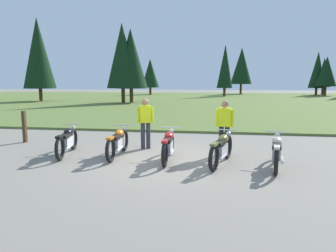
{
  "coord_description": "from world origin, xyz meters",
  "views": [
    {
      "loc": [
        1.31,
        -8.28,
        2.24
      ],
      "look_at": [
        0.0,
        0.6,
        0.9
      ],
      "focal_mm": 32.28,
      "sensor_mm": 36.0,
      "label": 1
    }
  ],
  "objects_px": {
    "motorcycle_olive": "(222,148)",
    "rider_in_hivis_vest": "(145,121)",
    "motorcycle_red": "(168,145)",
    "rider_checking_bike": "(224,124)",
    "motorcycle_orange": "(118,142)",
    "motorcycle_cream": "(277,151)",
    "motorcycle_black": "(67,141)",
    "trail_marker_post": "(24,127)"
  },
  "relations": [
    {
      "from": "motorcycle_olive",
      "to": "rider_in_hivis_vest",
      "type": "height_order",
      "value": "rider_in_hivis_vest"
    },
    {
      "from": "motorcycle_red",
      "to": "rider_checking_bike",
      "type": "distance_m",
      "value": 1.89
    },
    {
      "from": "motorcycle_orange",
      "to": "rider_checking_bike",
      "type": "relative_size",
      "value": 1.26
    },
    {
      "from": "motorcycle_cream",
      "to": "rider_in_hivis_vest",
      "type": "xyz_separation_m",
      "value": [
        -3.85,
        1.7,
        0.51
      ]
    },
    {
      "from": "rider_in_hivis_vest",
      "to": "motorcycle_red",
      "type": "bearing_deg",
      "value": -54.81
    },
    {
      "from": "motorcycle_black",
      "to": "motorcycle_cream",
      "type": "height_order",
      "value": "same"
    },
    {
      "from": "motorcycle_olive",
      "to": "rider_checking_bike",
      "type": "bearing_deg",
      "value": 84.65
    },
    {
      "from": "motorcycle_black",
      "to": "motorcycle_orange",
      "type": "distance_m",
      "value": 1.6
    },
    {
      "from": "motorcycle_red",
      "to": "motorcycle_cream",
      "type": "height_order",
      "value": "same"
    },
    {
      "from": "motorcycle_cream",
      "to": "rider_checking_bike",
      "type": "xyz_separation_m",
      "value": [
        -1.3,
        1.21,
        0.51
      ]
    },
    {
      "from": "motorcycle_red",
      "to": "trail_marker_post",
      "type": "xyz_separation_m",
      "value": [
        -5.61,
        1.78,
        0.14
      ]
    },
    {
      "from": "motorcycle_olive",
      "to": "motorcycle_cream",
      "type": "height_order",
      "value": "same"
    },
    {
      "from": "motorcycle_red",
      "to": "motorcycle_cream",
      "type": "relative_size",
      "value": 1.01
    },
    {
      "from": "rider_in_hivis_vest",
      "to": "trail_marker_post",
      "type": "xyz_separation_m",
      "value": [
        -4.65,
        0.41,
        -0.37
      ]
    },
    {
      "from": "motorcycle_orange",
      "to": "rider_checking_bike",
      "type": "xyz_separation_m",
      "value": [
        3.14,
        0.65,
        0.51
      ]
    },
    {
      "from": "motorcycle_olive",
      "to": "trail_marker_post",
      "type": "height_order",
      "value": "trail_marker_post"
    },
    {
      "from": "motorcycle_black",
      "to": "motorcycle_orange",
      "type": "bearing_deg",
      "value": 0.67
    },
    {
      "from": "rider_checking_bike",
      "to": "motorcycle_cream",
      "type": "bearing_deg",
      "value": -43.0
    },
    {
      "from": "motorcycle_cream",
      "to": "rider_checking_bike",
      "type": "height_order",
      "value": "rider_checking_bike"
    },
    {
      "from": "rider_checking_bike",
      "to": "rider_in_hivis_vest",
      "type": "height_order",
      "value": "same"
    },
    {
      "from": "rider_in_hivis_vest",
      "to": "trail_marker_post",
      "type": "distance_m",
      "value": 4.68
    },
    {
      "from": "motorcycle_black",
      "to": "motorcycle_red",
      "type": "relative_size",
      "value": 0.99
    },
    {
      "from": "motorcycle_orange",
      "to": "trail_marker_post",
      "type": "bearing_deg",
      "value": 159.07
    },
    {
      "from": "motorcycle_cream",
      "to": "rider_checking_bike",
      "type": "relative_size",
      "value": 1.24
    },
    {
      "from": "motorcycle_orange",
      "to": "motorcycle_black",
      "type": "bearing_deg",
      "value": -179.33
    },
    {
      "from": "trail_marker_post",
      "to": "rider_in_hivis_vest",
      "type": "bearing_deg",
      "value": -5.03
    },
    {
      "from": "motorcycle_red",
      "to": "rider_in_hivis_vest",
      "type": "relative_size",
      "value": 1.26
    },
    {
      "from": "motorcycle_orange",
      "to": "motorcycle_olive",
      "type": "distance_m",
      "value": 3.07
    },
    {
      "from": "motorcycle_black",
      "to": "motorcycle_red",
      "type": "xyz_separation_m",
      "value": [
        3.16,
        -0.21,
        0.0
      ]
    },
    {
      "from": "motorcycle_red",
      "to": "trail_marker_post",
      "type": "height_order",
      "value": "trail_marker_post"
    },
    {
      "from": "motorcycle_orange",
      "to": "rider_checking_bike",
      "type": "height_order",
      "value": "rider_checking_bike"
    },
    {
      "from": "motorcycle_olive",
      "to": "rider_in_hivis_vest",
      "type": "distance_m",
      "value": 2.96
    },
    {
      "from": "motorcycle_cream",
      "to": "rider_in_hivis_vest",
      "type": "height_order",
      "value": "rider_in_hivis_vest"
    },
    {
      "from": "motorcycle_cream",
      "to": "rider_in_hivis_vest",
      "type": "distance_m",
      "value": 4.24
    },
    {
      "from": "motorcycle_olive",
      "to": "trail_marker_post",
      "type": "xyz_separation_m",
      "value": [
        -7.1,
        1.99,
        0.14
      ]
    },
    {
      "from": "motorcycle_olive",
      "to": "motorcycle_cream",
      "type": "bearing_deg",
      "value": -4.78
    },
    {
      "from": "rider_in_hivis_vest",
      "to": "trail_marker_post",
      "type": "height_order",
      "value": "rider_in_hivis_vest"
    },
    {
      "from": "motorcycle_black",
      "to": "rider_checking_bike",
      "type": "xyz_separation_m",
      "value": [
        4.74,
        0.67,
        0.51
      ]
    },
    {
      "from": "motorcycle_black",
      "to": "motorcycle_cream",
      "type": "relative_size",
      "value": 1.0
    },
    {
      "from": "motorcycle_black",
      "to": "rider_checking_bike",
      "type": "height_order",
      "value": "rider_checking_bike"
    },
    {
      "from": "rider_in_hivis_vest",
      "to": "motorcycle_cream",
      "type": "bearing_deg",
      "value": -23.83
    },
    {
      "from": "motorcycle_orange",
      "to": "rider_in_hivis_vest",
      "type": "bearing_deg",
      "value": 62.82
    }
  ]
}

